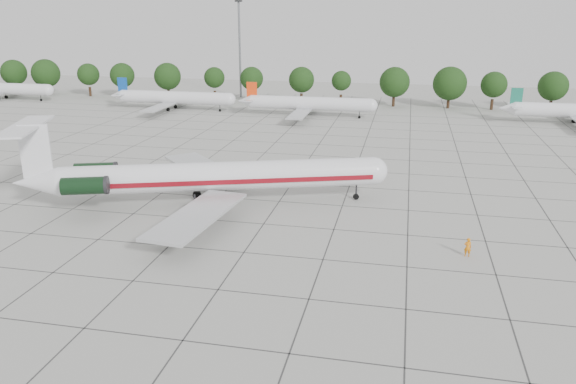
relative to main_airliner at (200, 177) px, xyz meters
name	(u,v)px	position (x,y,z in m)	size (l,w,h in m)	color
ground	(264,224)	(9.07, -4.48, -3.75)	(260.00, 260.00, 0.00)	#A4A49D
apron_joints	(291,185)	(9.07, 10.52, -3.75)	(170.00, 170.00, 0.02)	#383838
main_airliner	(200,177)	(0.00, 0.00, 0.00)	(44.24, 33.72, 10.63)	silver
ground_crew	(468,247)	(30.80, -8.76, -2.78)	(0.71, 0.46, 1.94)	orange
bg_airliner_a	(2,89)	(-81.95, 69.66, -0.84)	(28.24, 27.20, 7.40)	silver
bg_airliner_b	(174,98)	(-30.59, 64.26, -0.84)	(28.24, 27.20, 7.40)	silver
bg_airliner_c	(309,104)	(2.50, 62.35, -0.84)	(28.24, 27.20, 7.40)	silver
tree_line	(302,80)	(-2.62, 80.52, 2.23)	(249.86, 8.44, 10.22)	#332114
floodlight_mast	(240,44)	(-20.93, 87.52, 10.53)	(1.60, 1.60, 25.45)	slate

